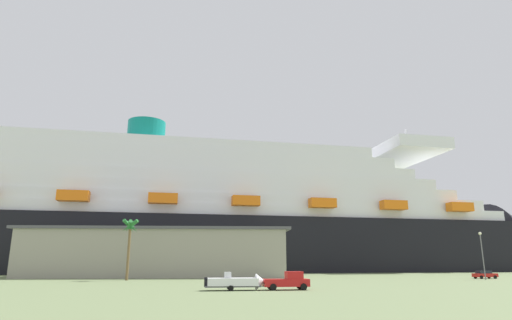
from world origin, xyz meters
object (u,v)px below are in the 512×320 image
palm_tree (130,230)px  parked_car_red_hatchback (485,274)px  parked_car_yellow_taxi (124,274)px  street_lamp (482,249)px  small_boat_on_trailer (239,282)px  pickup_truck (288,281)px  cruise_ship (235,220)px

palm_tree → parked_car_red_hatchback: 70.53m
parked_car_red_hatchback → palm_tree: bearing=178.5°
parked_car_yellow_taxi → street_lamp: bearing=-14.3°
street_lamp → parked_car_red_hatchback: (3.45, 4.96, -4.88)m
small_boat_on_trailer → parked_car_yellow_taxi: size_ratio=1.81×
parked_car_yellow_taxi → palm_tree: bearing=-77.6°
palm_tree → small_boat_on_trailer: bearing=-58.8°
pickup_truck → parked_car_yellow_taxi: 47.97m
pickup_truck → parked_car_yellow_taxi: size_ratio=1.20×
cruise_ship → pickup_truck: 86.37m
palm_tree → parked_car_yellow_taxi: bearing=102.4°
small_boat_on_trailer → parked_car_red_hatchback: 59.07m
parked_car_yellow_taxi → parked_car_red_hatchback: bearing=-9.9°
cruise_ship → pickup_truck: cruise_ship is taller
pickup_truck → parked_car_yellow_taxi: (-26.24, 40.15, -0.21)m
palm_tree → parked_car_red_hatchback: palm_tree is taller
pickup_truck → palm_tree: palm_tree is taller
street_lamp → parked_car_red_hatchback: 7.77m
cruise_ship → palm_tree: (-24.52, -55.64, -7.42)m
cruise_ship → pickup_truck: (-0.65, -84.98, -15.41)m
cruise_ship → palm_tree: bearing=-113.8°
parked_car_yellow_taxi → small_boat_on_trailer: bearing=-63.4°
cruise_ship → street_lamp: cruise_ship is taller
cruise_ship → street_lamp: 76.03m
parked_car_red_hatchback → small_boat_on_trailer: bearing=-152.2°
street_lamp → cruise_ship: bearing=124.0°
palm_tree → pickup_truck: bearing=-50.9°
pickup_truck → palm_tree: bearing=129.1°
cruise_ship → small_boat_on_trailer: 86.69m
pickup_truck → street_lamp: size_ratio=0.63×
pickup_truck → small_boat_on_trailer: 6.09m
small_boat_on_trailer → street_lamp: street_lamp is taller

